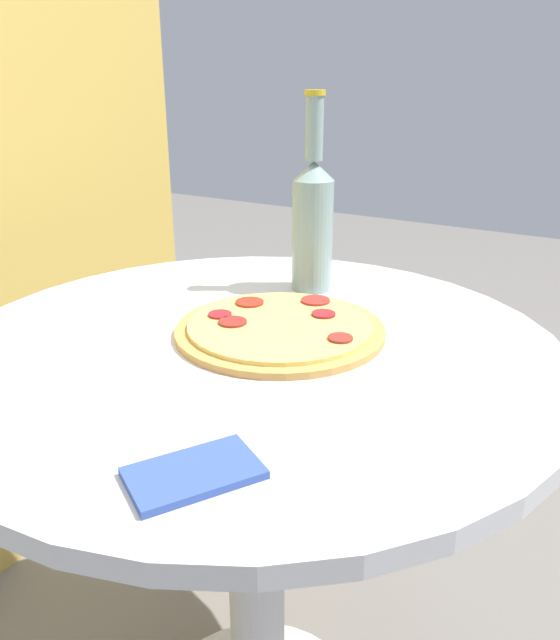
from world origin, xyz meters
TOP-DOWN VIEW (x-y plane):
  - table at (0.00, 0.00)m, footprint 0.83×0.83m
  - pizza at (0.04, -0.02)m, footprint 0.29×0.29m
  - beer_bottle at (0.23, 0.04)m, footprint 0.07×0.07m
  - napkin at (-0.28, -0.12)m, footprint 0.14×0.12m

SIDE VIEW (x-z plane):
  - table at x=0.00m, z-range 0.19..0.94m
  - napkin at x=-0.28m, z-range 0.74..0.75m
  - pizza at x=0.04m, z-range 0.74..0.76m
  - beer_bottle at x=0.23m, z-range 0.70..1.02m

